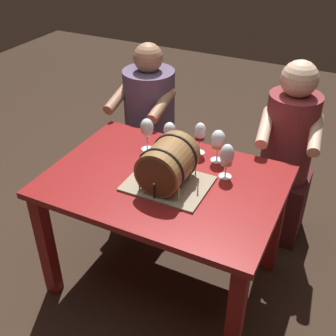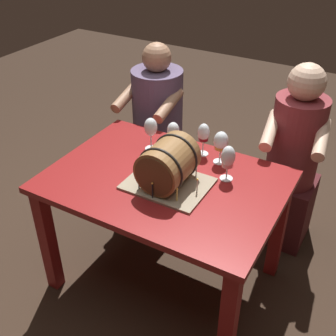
{
  "view_description": "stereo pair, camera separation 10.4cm",
  "coord_description": "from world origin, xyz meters",
  "px_view_note": "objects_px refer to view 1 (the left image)",
  "views": [
    {
      "loc": [
        0.8,
        -1.58,
        1.97
      ],
      "look_at": [
        0.04,
        -0.04,
        0.83
      ],
      "focal_mm": 45.2,
      "sensor_mm": 36.0,
      "label": 1
    },
    {
      "loc": [
        0.89,
        -1.53,
        1.97
      ],
      "look_at": [
        0.04,
        -0.04,
        0.83
      ],
      "focal_mm": 45.2,
      "sensor_mm": 36.0,
      "label": 2
    }
  ],
  "objects_px": {
    "wine_glass_red": "(200,133)",
    "wine_glass_amber": "(218,141)",
    "wine_glass_white": "(170,132)",
    "person_seated_right": "(284,164)",
    "person_seated_left": "(150,131)",
    "wine_glass_empty": "(147,128)",
    "barrel_cake": "(168,165)",
    "wine_glass_rose": "(227,156)",
    "dining_table": "(164,197)"
  },
  "relations": [
    {
      "from": "wine_glass_white",
      "to": "person_seated_right",
      "type": "relative_size",
      "value": 0.15
    },
    {
      "from": "wine_glass_red",
      "to": "wine_glass_amber",
      "type": "bearing_deg",
      "value": -14.97
    },
    {
      "from": "wine_glass_red",
      "to": "wine_glass_amber",
      "type": "height_order",
      "value": "wine_glass_red"
    },
    {
      "from": "wine_glass_rose",
      "to": "wine_glass_amber",
      "type": "relative_size",
      "value": 1.04
    },
    {
      "from": "wine_glass_white",
      "to": "person_seated_left",
      "type": "distance_m",
      "value": 0.67
    },
    {
      "from": "barrel_cake",
      "to": "person_seated_right",
      "type": "relative_size",
      "value": 0.34
    },
    {
      "from": "barrel_cake",
      "to": "person_seated_right",
      "type": "xyz_separation_m",
      "value": [
        0.44,
        0.75,
        -0.3
      ]
    },
    {
      "from": "barrel_cake",
      "to": "person_seated_left",
      "type": "xyz_separation_m",
      "value": [
        -0.51,
        0.75,
        -0.3
      ]
    },
    {
      "from": "wine_glass_empty",
      "to": "wine_glass_amber",
      "type": "height_order",
      "value": "wine_glass_empty"
    },
    {
      "from": "wine_glass_white",
      "to": "wine_glass_red",
      "type": "distance_m",
      "value": 0.17
    },
    {
      "from": "wine_glass_red",
      "to": "dining_table",
      "type": "bearing_deg",
      "value": -101.01
    },
    {
      "from": "dining_table",
      "to": "wine_glass_red",
      "type": "bearing_deg",
      "value": 78.99
    },
    {
      "from": "wine_glass_empty",
      "to": "person_seated_right",
      "type": "relative_size",
      "value": 0.16
    },
    {
      "from": "wine_glass_white",
      "to": "wine_glass_amber",
      "type": "height_order",
      "value": "wine_glass_amber"
    },
    {
      "from": "person_seated_left",
      "to": "wine_glass_empty",
      "type": "bearing_deg",
      "value": -62.62
    },
    {
      "from": "wine_glass_white",
      "to": "person_seated_left",
      "type": "relative_size",
      "value": 0.16
    },
    {
      "from": "dining_table",
      "to": "person_seated_right",
      "type": "height_order",
      "value": "person_seated_right"
    },
    {
      "from": "wine_glass_rose",
      "to": "wine_glass_white",
      "type": "relative_size",
      "value": 1.05
    },
    {
      "from": "dining_table",
      "to": "wine_glass_rose",
      "type": "distance_m",
      "value": 0.4
    },
    {
      "from": "wine_glass_rose",
      "to": "wine_glass_amber",
      "type": "height_order",
      "value": "wine_glass_rose"
    },
    {
      "from": "dining_table",
      "to": "wine_glass_empty",
      "type": "bearing_deg",
      "value": 134.65
    },
    {
      "from": "dining_table",
      "to": "person_seated_left",
      "type": "height_order",
      "value": "person_seated_left"
    },
    {
      "from": "person_seated_right",
      "to": "wine_glass_white",
      "type": "bearing_deg",
      "value": -141.1
    },
    {
      "from": "wine_glass_empty",
      "to": "wine_glass_white",
      "type": "relative_size",
      "value": 1.06
    },
    {
      "from": "dining_table",
      "to": "wine_glass_rose",
      "type": "relative_size",
      "value": 6.21
    },
    {
      "from": "person_seated_left",
      "to": "wine_glass_rose",
      "type": "bearing_deg",
      "value": -36.83
    },
    {
      "from": "wine_glass_empty",
      "to": "wine_glass_red",
      "type": "bearing_deg",
      "value": 18.84
    },
    {
      "from": "wine_glass_white",
      "to": "person_seated_right",
      "type": "height_order",
      "value": "person_seated_right"
    },
    {
      "from": "wine_glass_white",
      "to": "person_seated_left",
      "type": "height_order",
      "value": "person_seated_left"
    },
    {
      "from": "person_seated_left",
      "to": "barrel_cake",
      "type": "bearing_deg",
      "value": -55.7
    },
    {
      "from": "wine_glass_rose",
      "to": "wine_glass_empty",
      "type": "xyz_separation_m",
      "value": [
        -0.49,
        0.06,
        0.01
      ]
    },
    {
      "from": "person_seated_right",
      "to": "wine_glass_rose",
      "type": "bearing_deg",
      "value": -109.93
    },
    {
      "from": "wine_glass_amber",
      "to": "wine_glass_empty",
      "type": "bearing_deg",
      "value": -170.78
    },
    {
      "from": "barrel_cake",
      "to": "wine_glass_rose",
      "type": "xyz_separation_m",
      "value": [
        0.23,
        0.19,
        0.01
      ]
    },
    {
      "from": "wine_glass_empty",
      "to": "wine_glass_rose",
      "type": "bearing_deg",
      "value": -7.41
    },
    {
      "from": "barrel_cake",
      "to": "wine_glass_rose",
      "type": "bearing_deg",
      "value": 39.6
    },
    {
      "from": "wine_glass_amber",
      "to": "person_seated_right",
      "type": "distance_m",
      "value": 0.61
    },
    {
      "from": "barrel_cake",
      "to": "wine_glass_empty",
      "type": "distance_m",
      "value": 0.36
    },
    {
      "from": "barrel_cake",
      "to": "wine_glass_amber",
      "type": "xyz_separation_m",
      "value": [
        0.14,
        0.32,
        0.01
      ]
    },
    {
      "from": "wine_glass_white",
      "to": "wine_glass_empty",
      "type": "bearing_deg",
      "value": -164.0
    },
    {
      "from": "person_seated_right",
      "to": "person_seated_left",
      "type": "bearing_deg",
      "value": 179.98
    },
    {
      "from": "wine_glass_white",
      "to": "person_seated_left",
      "type": "xyz_separation_m",
      "value": [
        -0.38,
        0.46,
        -0.31
      ]
    },
    {
      "from": "wine_glass_amber",
      "to": "person_seated_left",
      "type": "bearing_deg",
      "value": 146.51
    },
    {
      "from": "dining_table",
      "to": "person_seated_right",
      "type": "relative_size",
      "value": 1.0
    },
    {
      "from": "wine_glass_white",
      "to": "wine_glass_amber",
      "type": "relative_size",
      "value": 0.99
    },
    {
      "from": "dining_table",
      "to": "barrel_cake",
      "type": "distance_m",
      "value": 0.24
    },
    {
      "from": "wine_glass_amber",
      "to": "person_seated_right",
      "type": "bearing_deg",
      "value": 55.4
    },
    {
      "from": "barrel_cake",
      "to": "wine_glass_red",
      "type": "xyz_separation_m",
      "value": [
        0.02,
        0.35,
        0.01
      ]
    },
    {
      "from": "wine_glass_rose",
      "to": "wine_glass_red",
      "type": "relative_size",
      "value": 1.02
    },
    {
      "from": "wine_glass_empty",
      "to": "wine_glass_red",
      "type": "relative_size",
      "value": 1.03
    }
  ]
}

